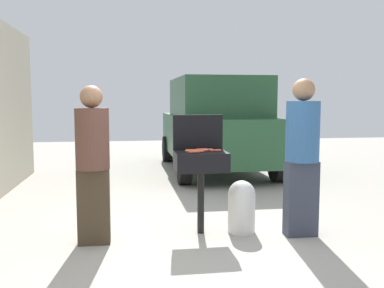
{
  "coord_description": "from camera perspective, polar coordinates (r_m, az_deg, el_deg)",
  "views": [
    {
      "loc": [
        -0.58,
        -4.58,
        1.55
      ],
      "look_at": [
        0.23,
        0.78,
        1.0
      ],
      "focal_mm": 40.32,
      "sensor_mm": 36.0,
      "label": 1
    }
  ],
  "objects": [
    {
      "name": "hot_dog_2",
      "position": [
        4.89,
        0.81,
        -1.01
      ],
      "size": [
        0.13,
        0.04,
        0.03
      ],
      "primitive_type": "cylinder",
      "rotation": [
        0.0,
        1.57,
        0.12
      ],
      "color": "#B74C33",
      "rests_on": "bbq_grill"
    },
    {
      "name": "hot_dog_5",
      "position": [
        5.08,
        2.03,
        -0.76
      ],
      "size": [
        0.13,
        0.04,
        0.03
      ],
      "primitive_type": "cylinder",
      "rotation": [
        0.0,
        1.57,
        -0.07
      ],
      "color": "#C6593D",
      "rests_on": "bbq_grill"
    },
    {
      "name": "hot_dog_4",
      "position": [
        4.84,
        0.29,
        -1.08
      ],
      "size": [
        0.13,
        0.03,
        0.03
      ],
      "primitive_type": "cylinder",
      "rotation": [
        0.0,
        1.57,
        0.05
      ],
      "color": "#AD4228",
      "rests_on": "bbq_grill"
    },
    {
      "name": "grill_lid_open",
      "position": [
        5.16,
        0.77,
        1.55
      ],
      "size": [
        0.6,
        0.05,
        0.42
      ],
      "primitive_type": "cube",
      "color": "black",
      "rests_on": "bbq_grill"
    },
    {
      "name": "bbq_grill",
      "position": [
        4.98,
        1.18,
        -2.72
      ],
      "size": [
        0.6,
        0.44,
        0.96
      ],
      "color": "black",
      "rests_on": "ground"
    },
    {
      "name": "hot_dog_1",
      "position": [
        5.01,
        3.11,
        -0.85
      ],
      "size": [
        0.13,
        0.03,
        0.03
      ],
      "primitive_type": "cylinder",
      "rotation": [
        0.0,
        1.57,
        -0.04
      ],
      "color": "#B74C33",
      "rests_on": "bbq_grill"
    },
    {
      "name": "ground_plane",
      "position": [
        4.87,
        -1.33,
        -12.77
      ],
      "size": [
        24.0,
        24.0,
        0.0
      ],
      "primitive_type": "plane",
      "color": "#9E998E"
    },
    {
      "name": "hot_dog_7",
      "position": [
        5.01,
        1.35,
        -0.84
      ],
      "size": [
        0.13,
        0.03,
        0.03
      ],
      "primitive_type": "cylinder",
      "rotation": [
        0.0,
        1.57,
        0.05
      ],
      "color": "#C6593D",
      "rests_on": "bbq_grill"
    },
    {
      "name": "hot_dog_0",
      "position": [
        4.95,
        -0.16,
        -0.92
      ],
      "size": [
        0.13,
        0.04,
        0.03
      ],
      "primitive_type": "cylinder",
      "rotation": [
        0.0,
        1.57,
        -0.08
      ],
      "color": "#C6593D",
      "rests_on": "bbq_grill"
    },
    {
      "name": "hot_dog_3",
      "position": [
        5.02,
        -0.04,
        -0.83
      ],
      "size": [
        0.13,
        0.04,
        0.03
      ],
      "primitive_type": "cylinder",
      "rotation": [
        0.0,
        1.57,
        -0.1
      ],
      "color": "#AD4228",
      "rests_on": "bbq_grill"
    },
    {
      "name": "hot_dog_6",
      "position": [
        5.09,
        1.27,
        -0.73
      ],
      "size": [
        0.13,
        0.04,
        0.03
      ],
      "primitive_type": "cylinder",
      "rotation": [
        0.0,
        1.57,
        0.09
      ],
      "color": "#AD4228",
      "rests_on": "bbq_grill"
    },
    {
      "name": "person_left",
      "position": [
        4.72,
        -13.0,
        -1.94
      ],
      "size": [
        0.36,
        0.36,
        1.71
      ],
      "rotation": [
        0.0,
        0.0,
        -0.14
      ],
      "color": "#3F3323",
      "rests_on": "ground"
    },
    {
      "name": "parked_minivan",
      "position": [
        9.47,
        3.14,
        2.62
      ],
      "size": [
        2.05,
        4.41,
        2.02
      ],
      "rotation": [
        0.0,
        0.0,
        3.15
      ],
      "color": "#234C2D",
      "rests_on": "ground"
    },
    {
      "name": "propane_tank",
      "position": [
        5.14,
        6.57,
        -8.07
      ],
      "size": [
        0.32,
        0.32,
        0.62
      ],
      "color": "silver",
      "rests_on": "ground"
    },
    {
      "name": "person_right",
      "position": [
        5.03,
        14.36,
        -0.97
      ],
      "size": [
        0.38,
        0.38,
        1.79
      ],
      "rotation": [
        0.0,
        0.0,
        3.2
      ],
      "color": "#333847",
      "rests_on": "ground"
    }
  ]
}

